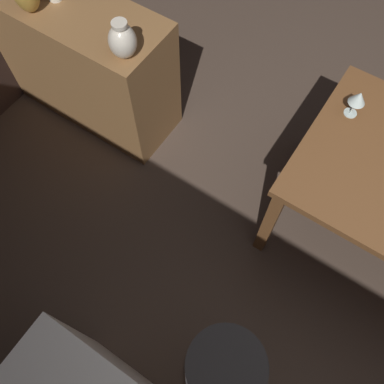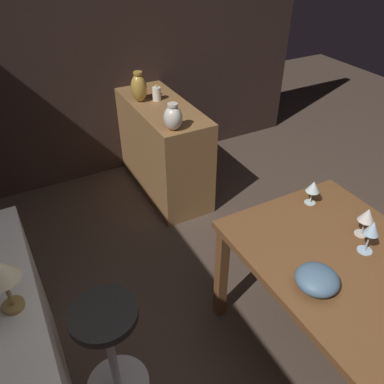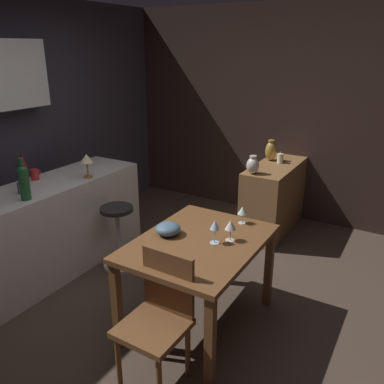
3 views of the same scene
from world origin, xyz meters
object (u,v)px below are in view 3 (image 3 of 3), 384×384
object	(u,v)px
wine_glass_right	(242,211)
wine_bottle_ruby	(24,172)
sideboard_cabinet	(274,198)
vase_ceramic_ivory	(253,165)
dining_table	(199,252)
counter_lamp	(87,160)
chair_near_window	(159,316)
wine_glass_left	(231,225)
wine_bottle_green	(24,181)
fruit_bowl	(168,229)
bar_stool	(118,235)
pillar_candle_tall	(280,158)
vase_brass	(271,151)
cup_red	(35,174)
cup_slate	(23,188)
wine_glass_center	(215,226)

from	to	relation	value
wine_glass_right	wine_bottle_ruby	size ratio (longest dim) A/B	0.48
sideboard_cabinet	vase_ceramic_ivory	distance (m)	0.69
dining_table	counter_lamp	world-z (taller)	counter_lamp
chair_near_window	wine_glass_right	distance (m)	1.12
wine_glass_left	dining_table	bearing A→B (deg)	120.94
wine_bottle_ruby	vase_ceramic_ivory	xyz separation A→B (m)	(1.65, -1.54, -0.12)
wine_bottle_green	wine_bottle_ruby	bearing A→B (deg)	52.35
dining_table	wine_bottle_green	bearing A→B (deg)	103.87
chair_near_window	wine_glass_left	xyz separation A→B (m)	(0.72, -0.15, 0.38)
wine_glass_left	vase_ceramic_ivory	bearing A→B (deg)	16.16
fruit_bowl	vase_ceramic_ivory	world-z (taller)	vase_ceramic_ivory
wine_glass_left	vase_ceramic_ivory	distance (m)	1.45
wine_bottle_ruby	counter_lamp	distance (m)	0.56
bar_stool	wine_glass_right	world-z (taller)	wine_glass_right
counter_lamp	pillar_candle_tall	bearing A→B (deg)	-37.63
vase_brass	cup_red	bearing A→B (deg)	142.36
chair_near_window	bar_stool	bearing A→B (deg)	50.60
dining_table	cup_red	xyz separation A→B (m)	(0.03, 1.83, 0.31)
wine_bottle_green	cup_slate	world-z (taller)	wine_bottle_green
wine_glass_center	cup_red	size ratio (longest dim) A/B	1.70
wine_glass_right	wine_bottle_green	size ratio (longest dim) A/B	0.41
fruit_bowl	dining_table	bearing A→B (deg)	-82.63
dining_table	vase_ceramic_ivory	world-z (taller)	vase_ceramic_ivory
wine_bottle_ruby	chair_near_window	bearing A→B (deg)	-104.61
sideboard_cabinet	vase_ceramic_ivory	xyz separation A→B (m)	(-0.46, 0.11, 0.50)
pillar_candle_tall	vase_brass	distance (m)	0.15
chair_near_window	fruit_bowl	world-z (taller)	chair_near_window
cup_slate	wine_glass_center	bearing A→B (deg)	-80.42
fruit_bowl	wine_bottle_green	size ratio (longest dim) A/B	0.54
wine_glass_left	fruit_bowl	xyz separation A→B (m)	(-0.15, 0.45, -0.08)
wine_glass_left	wine_bottle_green	xyz separation A→B (m)	(-0.48, 1.65, 0.20)
vase_brass	wine_bottle_ruby	bearing A→B (deg)	145.99
chair_near_window	fruit_bowl	distance (m)	0.72
wine_glass_center	counter_lamp	world-z (taller)	counter_lamp
chair_near_window	bar_stool	distance (m)	1.52
counter_lamp	cup_red	bearing A→B (deg)	126.63
vase_brass	wine_bottle_green	bearing A→B (deg)	153.53
wine_glass_center	cup_slate	bearing A→B (deg)	99.58
wine_glass_left	counter_lamp	bearing A→B (deg)	82.64
dining_table	chair_near_window	bearing A→B (deg)	-175.16
sideboard_cabinet	wine_bottle_green	bearing A→B (deg)	149.80
counter_lamp	vase_brass	world-z (taller)	counter_lamp
wine_bottle_green	dining_table	bearing A→B (deg)	-76.13
wine_bottle_ruby	vase_ceramic_ivory	bearing A→B (deg)	-42.98
chair_near_window	cup_red	world-z (taller)	cup_red
bar_stool	vase_brass	size ratio (longest dim) A/B	2.61
wine_glass_left	vase_brass	distance (m)	2.04
dining_table	bar_stool	xyz separation A→B (m)	(0.36, 1.12, -0.30)
sideboard_cabinet	pillar_candle_tall	size ratio (longest dim) A/B	8.06
chair_near_window	cup_slate	xyz separation A→B (m)	(0.34, 1.66, 0.47)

